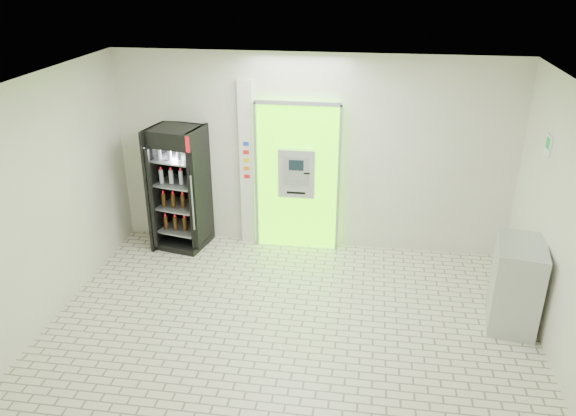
# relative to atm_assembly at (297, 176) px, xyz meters

# --- Properties ---
(ground) EXTENTS (6.00, 6.00, 0.00)m
(ground) POSITION_rel_atm_assembly_xyz_m (0.20, -2.41, -1.17)
(ground) COLOR beige
(ground) RESTS_ON ground
(room_shell) EXTENTS (6.00, 6.00, 6.00)m
(room_shell) POSITION_rel_atm_assembly_xyz_m (0.20, -2.41, 0.67)
(room_shell) COLOR silver
(room_shell) RESTS_ON ground
(atm_assembly) EXTENTS (1.30, 0.24, 2.33)m
(atm_assembly) POSITION_rel_atm_assembly_xyz_m (0.00, 0.00, 0.00)
(atm_assembly) COLOR #58FF01
(atm_assembly) RESTS_ON ground
(pillar) EXTENTS (0.22, 0.11, 2.60)m
(pillar) POSITION_rel_atm_assembly_xyz_m (-0.78, 0.04, 0.13)
(pillar) COLOR silver
(pillar) RESTS_ON ground
(beverage_cooler) EXTENTS (0.84, 0.80, 1.93)m
(beverage_cooler) POSITION_rel_atm_assembly_xyz_m (-1.80, -0.24, -0.25)
(beverage_cooler) COLOR black
(beverage_cooler) RESTS_ON ground
(steel_cabinet) EXTENTS (0.68, 0.90, 1.10)m
(steel_cabinet) POSITION_rel_atm_assembly_xyz_m (2.92, -1.69, -0.62)
(steel_cabinet) COLOR #B0B3B8
(steel_cabinet) RESTS_ON ground
(exit_sign) EXTENTS (0.02, 0.22, 0.26)m
(exit_sign) POSITION_rel_atm_assembly_xyz_m (3.19, -1.01, 0.95)
(exit_sign) COLOR white
(exit_sign) RESTS_ON room_shell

